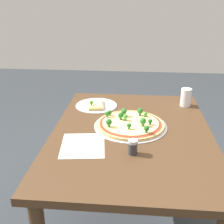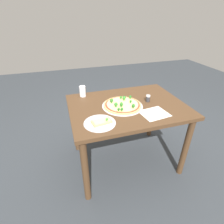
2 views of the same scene
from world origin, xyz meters
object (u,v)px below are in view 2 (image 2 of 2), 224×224
pizza_tray_whole (122,105)px  pizza_tray_slice (101,122)px  dining_table (127,114)px  drinking_cup (83,91)px  condiment_shaker (148,98)px

pizza_tray_whole → pizza_tray_slice: (-0.27, -0.23, -0.01)m
dining_table → drinking_cup: (-0.39, 0.34, 0.16)m
pizza_tray_whole → condiment_shaker: size_ratio=5.69×
drinking_cup → pizza_tray_whole: bearing=-46.1°
dining_table → pizza_tray_slice: (-0.33, -0.24, 0.11)m
dining_table → drinking_cup: 0.54m
dining_table → condiment_shaker: 0.27m
dining_table → drinking_cup: bearing=139.2°
pizza_tray_slice → condiment_shaker: 0.61m
condiment_shaker → drinking_cup: bearing=152.1°
pizza_tray_slice → condiment_shaker: size_ratio=3.83×
pizza_tray_slice → drinking_cup: size_ratio=2.33×
drinking_cup → condiment_shaker: bearing=-27.9°
pizza_tray_whole → condiment_shaker: (0.28, 0.02, 0.02)m
condiment_shaker → pizza_tray_slice: bearing=-156.2°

